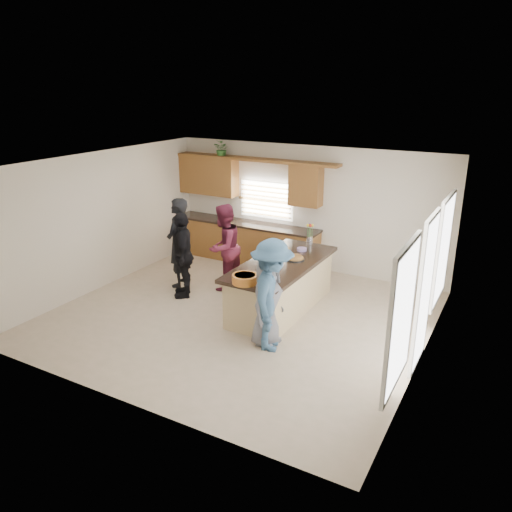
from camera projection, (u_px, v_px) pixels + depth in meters
The scene contains 18 objects.
floor at pixel (239, 316), 9.21m from camera, with size 6.50×6.50×0.00m, color beige.
room_shell at pixel (238, 216), 8.59m from camera, with size 6.52×6.02×2.81m.
back_cabinetry at pixel (244, 223), 11.84m from camera, with size 4.08×0.66×2.46m.
right_wall_glazing at pixel (425, 283), 7.19m from camera, with size 0.06×4.00×2.25m.
island at pixel (281, 287), 9.36m from camera, with size 1.19×2.72×0.95m.
platter_front at pixel (269, 267), 8.85m from camera, with size 0.39×0.39×0.16m.
platter_mid at pixel (295, 258), 9.30m from camera, with size 0.37×0.37×0.15m.
platter_back at pixel (282, 249), 9.81m from camera, with size 0.33×0.33×0.13m.
salad_bowl at pixel (245, 278), 8.20m from camera, with size 0.42×0.42×0.15m.
clear_cup at pixel (278, 279), 8.27m from camera, with size 0.09×0.09×0.09m, color white.
plate_stack at pixel (302, 249), 9.79m from camera, with size 0.19×0.19×0.05m, color #A084C0.
flower_vase at pixel (310, 234), 10.14m from camera, with size 0.14×0.14×0.42m.
potted_plant at pixel (222, 149), 11.64m from camera, with size 0.37×0.32×0.41m, color #37772F.
woman_left_back at pixel (179, 243), 10.32m from camera, with size 0.69×0.45×1.88m, color black.
woman_left_mid at pixel (224, 247), 10.19m from camera, with size 0.87×0.68×1.79m, color maroon.
woman_left_front at pixel (183, 255), 9.83m from camera, with size 1.01×0.42×1.73m, color black.
woman_right_back at pixel (272, 295), 7.83m from camera, with size 1.19×0.68×1.83m, color #3A5E7F.
woman_right_front at pixel (267, 302), 8.03m from camera, with size 0.71×0.46×1.46m, color slate.
Camera 1 is at (4.29, -7.15, 4.08)m, focal length 35.00 mm.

